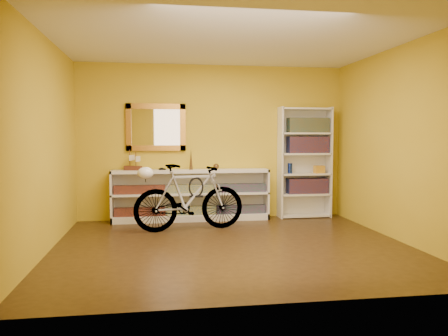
{
  "coord_description": "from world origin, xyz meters",
  "views": [
    {
      "loc": [
        -0.95,
        -5.5,
        1.39
      ],
      "look_at": [
        0.0,
        0.7,
        0.95
      ],
      "focal_mm": 35.58,
      "sensor_mm": 36.0,
      "label": 1
    }
  ],
  "objects": [
    {
      "name": "u_lock",
      "position": [
        -0.37,
        1.04,
        0.65
      ],
      "size": [
        0.22,
        0.02,
        0.22
      ],
      "primitive_type": "torus",
      "rotation": [
        1.57,
        0.0,
        0.0
      ],
      "color": "black",
      "rests_on": "bicycle"
    },
    {
      "name": "cd_row_lower",
      "position": [
        -0.38,
        1.79,
        0.17
      ],
      "size": [
        2.5,
        0.13,
        0.14
      ],
      "primitive_type": "cube",
      "color": "black",
      "rests_on": "console_unit"
    },
    {
      "name": "left_wall",
      "position": [
        -2.25,
        0.0,
        1.3
      ],
      "size": [
        0.01,
        4.0,
        2.6
      ],
      "primitive_type": "cube",
      "color": "gold",
      "rests_on": "ground"
    },
    {
      "name": "book_row_b",
      "position": [
        1.63,
        1.84,
        1.25
      ],
      "size": [
        0.7,
        0.22,
        0.28
      ],
      "primitive_type": "cube",
      "color": "maroon",
      "rests_on": "bookcase"
    },
    {
      "name": "ceiling",
      "position": [
        0.0,
        0.0,
        2.6
      ],
      "size": [
        4.5,
        4.0,
        0.01
      ],
      "primitive_type": "cube",
      "color": "silver",
      "rests_on": "ground"
    },
    {
      "name": "wall_socket",
      "position": [
        0.9,
        1.99,
        0.25
      ],
      "size": [
        0.09,
        0.02,
        0.09
      ],
      "primitive_type": "cube",
      "color": "silver",
      "rests_on": "back_wall"
    },
    {
      "name": "book_row_c",
      "position": [
        1.63,
        1.84,
        1.59
      ],
      "size": [
        0.7,
        0.22,
        0.25
      ],
      "primitive_type": "cube",
      "color": "#16474F",
      "rests_on": "bookcase"
    },
    {
      "name": "bicycle",
      "position": [
        -0.47,
        1.02,
        0.5
      ],
      "size": [
        0.69,
        1.74,
        0.99
      ],
      "primitive_type": "imported",
      "rotation": [
        0.0,
        0.0,
        1.72
      ],
      "color": "silver",
      "rests_on": "floor"
    },
    {
      "name": "travel_mug",
      "position": [
        1.32,
        1.82,
        0.85
      ],
      "size": [
        0.08,
        0.08,
        0.18
      ],
      "primitive_type": "cylinder",
      "color": "#162B9A",
      "rests_on": "bookcase"
    },
    {
      "name": "helmet",
      "position": [
        -1.11,
        0.92,
        0.87
      ],
      "size": [
        0.23,
        0.22,
        0.17
      ],
      "primitive_type": "ellipsoid",
      "color": "white",
      "rests_on": "bicycle"
    },
    {
      "name": "cd_row_upper",
      "position": [
        -0.38,
        1.79,
        0.54
      ],
      "size": [
        2.5,
        0.13,
        0.14
      ],
      "primitive_type": "cube",
      "color": "navy",
      "rests_on": "console_unit"
    },
    {
      "name": "book_row_a",
      "position": [
        1.63,
        1.84,
        0.55
      ],
      "size": [
        0.7,
        0.22,
        0.26
      ],
      "primitive_type": "cube",
      "color": "maroon",
      "rests_on": "bookcase"
    },
    {
      "name": "model_ship",
      "position": [
        -1.33,
        1.81,
        1.02
      ],
      "size": [
        0.3,
        0.2,
        0.34
      ],
      "primitive_type": null,
      "rotation": [
        0.0,
        0.0,
        -0.37
      ],
      "color": "#472113",
      "rests_on": "console_unit"
    },
    {
      "name": "right_wall",
      "position": [
        2.25,
        0.0,
        1.3
      ],
      "size": [
        0.01,
        4.0,
        2.6
      ],
      "primitive_type": "cube",
      "color": "gold",
      "rests_on": "ground"
    },
    {
      "name": "console_unit",
      "position": [
        -0.38,
        1.81,
        0.42
      ],
      "size": [
        2.6,
        0.35,
        0.85
      ],
      "primitive_type": null,
      "color": "silver",
      "rests_on": "floor"
    },
    {
      "name": "red_tin",
      "position": [
        1.38,
        1.87,
        1.55
      ],
      "size": [
        0.16,
        0.16,
        0.18
      ],
      "primitive_type": "cube",
      "rotation": [
        0.0,
        0.0,
        -0.17
      ],
      "color": "maroon",
      "rests_on": "bookcase"
    },
    {
      "name": "toy_car",
      "position": [
        -0.85,
        1.81,
        0.85
      ],
      "size": [
        0.0,
        0.0,
        0.0
      ],
      "primitive_type": "imported",
      "rotation": [
        0.0,
        0.0,
        1.62
      ],
      "color": "black",
      "rests_on": "console_unit"
    },
    {
      "name": "bookcase",
      "position": [
        1.58,
        1.84,
        0.95
      ],
      "size": [
        0.9,
        0.3,
        1.9
      ],
      "primitive_type": null,
      "color": "silver",
      "rests_on": "floor"
    },
    {
      "name": "yellow_bag",
      "position": [
        1.83,
        1.8,
        0.83
      ],
      "size": [
        0.19,
        0.14,
        0.13
      ],
      "primitive_type": "cube",
      "rotation": [
        0.0,
        0.0,
        0.19
      ],
      "color": "gold",
      "rests_on": "bookcase"
    },
    {
      "name": "decorative_orb",
      "position": [
        0.04,
        1.81,
        0.9
      ],
      "size": [
        0.1,
        0.1,
        0.1
      ],
      "primitive_type": "sphere",
      "color": "#51381B",
      "rests_on": "console_unit"
    },
    {
      "name": "bronze_ornament",
      "position": [
        -0.38,
        1.81,
        1.02
      ],
      "size": [
        0.06,
        0.06,
        0.34
      ],
      "primitive_type": "cone",
      "color": "#51381B",
      "rests_on": "console_unit"
    },
    {
      "name": "floor",
      "position": [
        0.0,
        0.0,
        -0.01
      ],
      "size": [
        4.5,
        4.0,
        0.01
      ],
      "primitive_type": "cube",
      "color": "black",
      "rests_on": "ground"
    },
    {
      "name": "gilt_mirror",
      "position": [
        -0.95,
        1.97,
        1.55
      ],
      "size": [
        0.98,
        0.06,
        0.78
      ],
      "primitive_type": "cube",
      "color": "brown",
      "rests_on": "back_wall"
    },
    {
      "name": "back_wall",
      "position": [
        0.0,
        2.0,
        1.3
      ],
      "size": [
        4.5,
        0.01,
        2.6
      ],
      "primitive_type": "cube",
      "color": "gold",
      "rests_on": "ground"
    }
  ]
}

